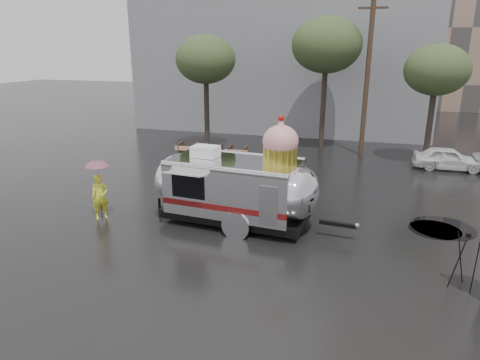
% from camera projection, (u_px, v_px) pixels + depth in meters
% --- Properties ---
extents(ground, '(120.00, 120.00, 0.00)m').
position_uv_depth(ground, '(269.00, 251.00, 13.74)').
color(ground, black).
rests_on(ground, ground).
extents(puddles, '(9.92, 3.05, 0.01)m').
position_uv_depth(puddles, '(352.00, 222.00, 16.01)').
color(puddles, black).
rests_on(puddles, ground).
extents(grey_building, '(22.00, 12.00, 13.00)m').
position_uv_depth(grey_building, '(288.00, 44.00, 34.84)').
color(grey_building, slate).
rests_on(grey_building, ground).
extents(utility_pole, '(1.60, 0.28, 9.00)m').
position_uv_depth(utility_pole, '(367.00, 77.00, 24.49)').
color(utility_pole, '#473323').
rests_on(utility_pole, ground).
extents(tree_left, '(3.64, 3.64, 6.95)m').
position_uv_depth(tree_left, '(206.00, 60.00, 25.89)').
color(tree_left, '#382D26').
rests_on(tree_left, ground).
extents(tree_mid, '(4.20, 4.20, 8.03)m').
position_uv_depth(tree_mid, '(327.00, 45.00, 25.57)').
color(tree_mid, '#382D26').
rests_on(tree_mid, ground).
extents(tree_right, '(3.36, 3.36, 6.42)m').
position_uv_depth(tree_right, '(437.00, 71.00, 22.50)').
color(tree_right, '#382D26').
rests_on(tree_right, ground).
extents(barricade_row, '(4.30, 0.80, 1.00)m').
position_uv_depth(barricade_row, '(213.00, 153.00, 24.20)').
color(barricade_row, '#473323').
rests_on(barricade_row, ground).
extents(airstream_trailer, '(7.77, 3.15, 4.19)m').
position_uv_depth(airstream_trailer, '(237.00, 185.00, 15.48)').
color(airstream_trailer, silver).
rests_on(airstream_trailer, ground).
extents(person_left, '(0.73, 0.73, 1.72)m').
position_uv_depth(person_left, '(100.00, 197.00, 16.10)').
color(person_left, yellow).
rests_on(person_left, ground).
extents(umbrella_pink, '(1.12, 1.12, 2.31)m').
position_uv_depth(umbrella_pink, '(97.00, 170.00, 15.78)').
color(umbrella_pink, '#CC7D9D').
rests_on(umbrella_pink, ground).
extents(tripod, '(0.66, 0.63, 1.62)m').
position_uv_depth(tripod, '(465.00, 255.00, 11.37)').
color(tripod, black).
rests_on(tripod, ground).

